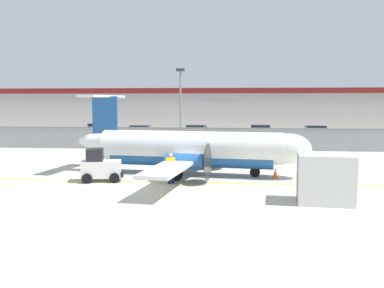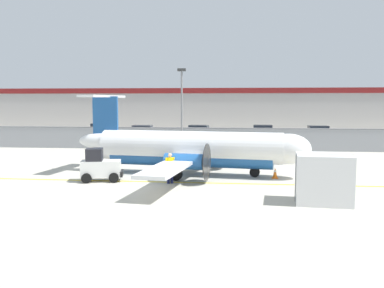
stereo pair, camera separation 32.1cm
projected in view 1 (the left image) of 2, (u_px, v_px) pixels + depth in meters
ground_plane at (169, 182)px, 24.03m from camera, size 140.00×140.00×0.01m
perimeter_fence at (195, 138)px, 39.76m from camera, size 98.00×0.10×2.10m
parking_lot_strip at (204, 138)px, 51.25m from camera, size 98.00×17.00×0.12m
background_building at (212, 109)px, 69.23m from camera, size 91.00×8.10×6.50m
commuter_airplane at (195, 149)px, 26.38m from camera, size 14.86×16.07×4.92m
baggage_tug at (101, 166)px, 24.24m from camera, size 2.51×1.79×1.88m
ground_crew_worker at (171, 166)px, 23.57m from camera, size 0.52×0.46×1.70m
cargo_container at (325, 178)px, 19.14m from camera, size 2.57×2.20×2.20m
traffic_cone_near_left at (107, 165)px, 28.58m from camera, size 0.36×0.36×0.64m
traffic_cone_near_right at (275, 173)px, 25.27m from camera, size 0.36×0.36×0.64m
parked_car_0 at (99, 130)px, 54.13m from camera, size 4.33×2.27×1.58m
parked_car_1 at (141, 132)px, 50.24m from camera, size 4.21×2.02×1.58m
parked_car_2 at (196, 132)px, 50.58m from camera, size 4.38×2.42×1.58m
parked_car_3 at (259, 132)px, 50.99m from camera, size 4.23×2.07×1.58m
parked_car_4 at (316, 132)px, 49.59m from camera, size 4.24×2.09×1.58m
apron_light_pole at (180, 104)px, 36.18m from camera, size 0.70×0.30×7.27m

